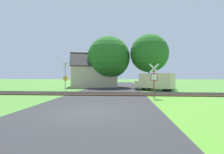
% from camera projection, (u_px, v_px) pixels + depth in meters
% --- Properties ---
extents(ground_plane, '(160.00, 160.00, 0.00)m').
position_uv_depth(ground_plane, '(88.00, 112.00, 9.30)').
color(ground_plane, '#4C8433').
extents(road_asphalt, '(7.92, 80.00, 0.01)m').
position_uv_depth(road_asphalt, '(95.00, 106.00, 11.29)').
color(road_asphalt, '#2D2D30').
rests_on(road_asphalt, ground).
extents(rail_track, '(60.00, 2.60, 0.22)m').
position_uv_depth(rail_track, '(106.00, 94.00, 18.03)').
color(rail_track, '#422D1E').
rests_on(rail_track, ground).
extents(stop_sign_near, '(0.88, 0.16, 3.02)m').
position_uv_depth(stop_sign_near, '(154.00, 78.00, 15.16)').
color(stop_sign_near, brown).
rests_on(stop_sign_near, ground).
extents(crossing_sign_far, '(0.88, 0.15, 3.76)m').
position_uv_depth(crossing_sign_far, '(65.00, 75.00, 21.23)').
color(crossing_sign_far, '#9E9EA5').
rests_on(crossing_sign_far, ground).
extents(house, '(9.14, 7.85, 5.94)m').
position_uv_depth(house, '(93.00, 75.00, 30.47)').
color(house, '#C6B293').
rests_on(house, ground).
extents(tree_right, '(6.22, 6.22, 8.69)m').
position_uv_depth(tree_right, '(149.00, 53.00, 28.49)').
color(tree_right, '#513823').
rests_on(tree_right, ground).
extents(tree_center, '(7.15, 7.15, 8.58)m').
position_uv_depth(tree_center, '(109.00, 58.00, 29.54)').
color(tree_center, '#513823').
rests_on(tree_center, ground).
extents(mail_truck, '(5.13, 4.18, 2.24)m').
position_uv_depth(mail_truck, '(155.00, 81.00, 22.69)').
color(mail_truck, beige).
rests_on(mail_truck, ground).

